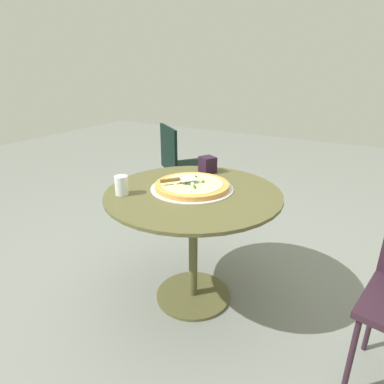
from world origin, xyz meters
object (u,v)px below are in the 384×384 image
at_px(pizza_server, 179,180).
at_px(patio_table, 193,216).
at_px(pizza_on_tray, 192,186).
at_px(drinking_cup, 122,185).
at_px(patio_chair_far, 181,162).
at_px(napkin_dispenser, 208,165).

bearing_deg(pizza_server, patio_table, -175.44).
bearing_deg(patio_table, pizza_on_tray, -51.67).
relative_size(drinking_cup, patio_chair_far, 0.12).
bearing_deg(drinking_cup, pizza_on_tray, -136.77).
xyz_separation_m(pizza_on_tray, pizza_server, (0.06, 0.04, 0.04)).
relative_size(napkin_dispenser, patio_chair_far, 0.12).
xyz_separation_m(patio_table, pizza_server, (0.09, 0.01, 0.21)).
distance_m(pizza_server, patio_chair_far, 1.22).
bearing_deg(patio_chair_far, pizza_on_tray, 124.76).
relative_size(pizza_on_tray, drinking_cup, 4.57).
xyz_separation_m(pizza_server, drinking_cup, (0.22, 0.22, -0.00)).
xyz_separation_m(drinking_cup, patio_chair_far, (0.40, -1.24, -0.24)).
bearing_deg(patio_chair_far, pizza_server, 121.18).
bearing_deg(patio_chair_far, patio_table, 124.89).
xyz_separation_m(patio_table, drinking_cup, (0.31, 0.23, 0.20)).
height_order(patio_table, pizza_on_tray, pizza_on_tray).
bearing_deg(drinking_cup, patio_table, -143.71).
bearing_deg(patio_table, patio_chair_far, -55.11).
height_order(pizza_on_tray, napkin_dispenser, napkin_dispenser).
height_order(drinking_cup, napkin_dispenser, drinking_cup).
height_order(patio_table, pizza_server, pizza_server).
height_order(napkin_dispenser, patio_chair_far, patio_chair_far).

